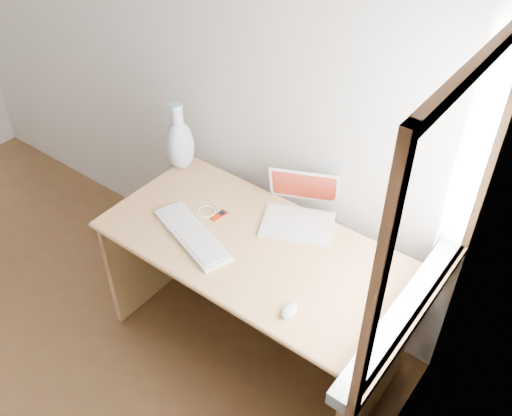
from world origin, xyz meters
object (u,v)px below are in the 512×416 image
Objects in this scene: desk at (263,265)px; vase at (180,143)px; laptop at (303,212)px; external_keyboard at (192,234)px.

vase is (-0.64, 0.15, 0.36)m from desk.
vase is (-0.73, -0.03, 0.10)m from laptop.
vase reaches higher than laptop.
external_keyboard is at bearing -155.19° from laptop.
desk is 2.81× the size of external_keyboard.
desk is at bearing -141.90° from laptop.
desk is 0.75m from vase.
desk is at bearing 59.03° from external_keyboard.
vase is at bearing 157.83° from laptop.
laptop is at bearing 2.29° from vase.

